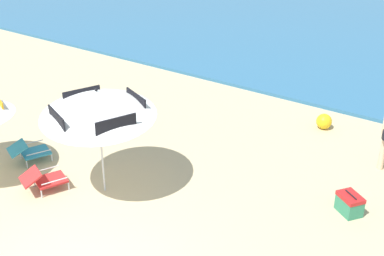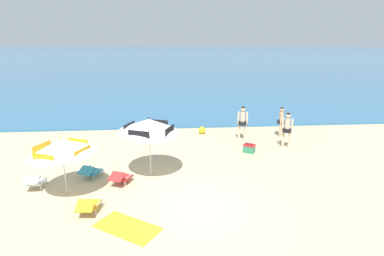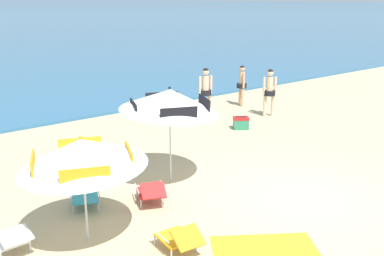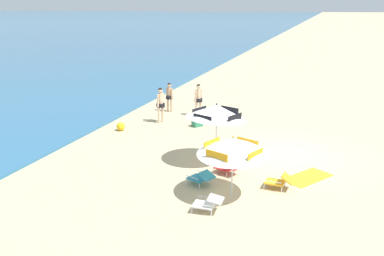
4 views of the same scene
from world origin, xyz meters
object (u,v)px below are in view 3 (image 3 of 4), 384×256
Objects in this scene: beach_umbrella_striped_main at (82,153)px; lounge_chair_facing_sea at (151,192)px; lounge_chair_beside_umbrella at (85,197)px; person_standing_near_shore at (242,83)px; lounge_chair_under_umbrella at (179,238)px; person_standing_beside at (206,89)px; beach_ball at (141,113)px; beach_towel at (264,248)px; person_wading_in at (270,89)px; cooler_box at (241,123)px; lounge_chair_spare_folded at (11,238)px; beach_umbrella_striped_second at (170,100)px.

beach_umbrella_striped_main is 2.51× the size of lounge_chair_facing_sea.
lounge_chair_beside_umbrella is 10.12m from person_standing_near_shore.
person_standing_beside reaches higher than lounge_chair_under_umbrella.
beach_ball is (4.82, 5.44, -0.08)m from lounge_chair_beside_umbrella.
beach_towel is at bearing -43.55° from beach_umbrella_striped_main.
person_wading_in is 2.19m from cooler_box.
person_wading_in is at bearing 24.61° from lounge_chair_facing_sea.
beach_towel is (3.46, -2.57, -0.27)m from lounge_chair_spare_folded.
beach_umbrella_striped_second is 3.68× the size of lounge_chair_spare_folded.
beach_umbrella_striped_second reaches higher than lounge_chair_beside_umbrella.
lounge_chair_under_umbrella is at bearing -109.82° from lounge_chair_facing_sea.
cooler_box reaches higher than beach_towel.
lounge_chair_facing_sea is 8.17m from person_wading_in.
lounge_chair_beside_umbrella reaches higher than lounge_chair_spare_folded.
person_standing_near_shore reaches higher than lounge_chair_spare_folded.
lounge_chair_beside_umbrella is 3.75m from beach_towel.
lounge_chair_beside_umbrella is (-2.22, -0.09, -1.69)m from beach_umbrella_striped_second.
lounge_chair_under_umbrella is 9.66m from person_wading_in.
person_standing_beside is 2.31m from person_wading_in.
lounge_chair_spare_folded is (-3.93, -0.82, -1.68)m from beach_umbrella_striped_second.
beach_umbrella_striped_second is 8.05× the size of beach_ball.
beach_umbrella_striped_main reaches higher than beach_towel.
beach_towel is (1.75, -3.31, -0.27)m from lounge_chair_beside_umbrella.
lounge_chair_under_umbrella reaches higher than beach_ball.
lounge_chair_under_umbrella is 1.50m from beach_towel.
beach_umbrella_striped_main reaches higher than person_standing_beside.
cooler_box is (6.64, 2.22, -0.07)m from lounge_chair_beside_umbrella.
lounge_chair_spare_folded is 8.86m from cooler_box.
person_standing_near_shore reaches higher than beach_towel.
lounge_chair_beside_umbrella is 0.63× the size of person_standing_near_shore.
lounge_chair_under_umbrella is 0.58× the size of person_standing_near_shore.
cooler_box is 3.71m from beach_ball.
beach_umbrella_striped_second is at bearing -154.30° from cooler_box.
lounge_chair_beside_umbrella is 0.56× the size of beach_towel.
beach_umbrella_striped_second is at bearing 2.33° from lounge_chair_beside_umbrella.
lounge_chair_spare_folded is 4.32m from beach_towel.
beach_umbrella_striped_second reaches higher than person_wading_in.
lounge_chair_beside_umbrella is 1.16× the size of lounge_chair_spare_folded.
lounge_chair_spare_folded is at bearing -160.54° from cooler_box.
lounge_chair_under_umbrella is 1.56× the size of cooler_box.
cooler_box is (6.11, 4.70, -0.07)m from lounge_chair_under_umbrella.
lounge_chair_under_umbrella is at bearing -146.94° from person_wading_in.
beach_umbrella_striped_second is 1.78× the size of beach_towel.
beach_umbrella_striped_main reaches higher than lounge_chair_facing_sea.
beach_umbrella_striped_main is 2.52× the size of lounge_chair_beside_umbrella.
person_standing_beside is at bearing 142.01° from person_wading_in.
person_standing_near_shore is 4.33m from beach_ball.
person_standing_near_shore is 0.90× the size of beach_towel.
person_standing_beside is (6.78, 4.20, 0.75)m from lounge_chair_beside_umbrella.
beach_umbrella_striped_second is 3.40× the size of lounge_chair_under_umbrella.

